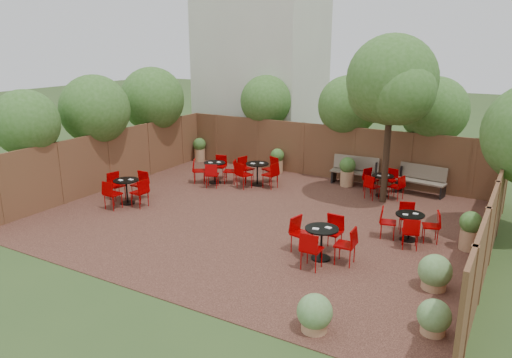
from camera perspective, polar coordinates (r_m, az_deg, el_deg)
The scene contains 13 objects.
ground at distance 14.17m, azimuth 0.58°, elevation -4.63°, with size 80.00×80.00×0.00m, color #354F23.
courtyard_paving at distance 14.17m, azimuth 0.58°, elevation -4.59°, with size 12.00×10.00×0.02m, color #341D15.
fence_back at distance 18.23m, azimuth 8.36°, elevation 3.19°, with size 12.00×0.08×2.00m, color #50331D.
fence_left at distance 17.49m, azimuth -16.79°, elevation 2.12°, with size 0.08×10.00×2.00m, color #50331D.
fence_right at distance 12.23m, azimuth 25.96°, elevation -4.75°, with size 0.08×10.00×2.00m, color #50331D.
neighbour_building at distance 22.46m, azimuth 0.67°, elevation 13.49°, with size 5.00×4.00×8.00m, color beige.
overhang_foliage at distance 16.50m, azimuth 1.63°, elevation 8.02°, with size 15.74×10.44×2.58m.
courtyard_tree at distance 15.31m, azimuth 15.56°, elevation 10.55°, with size 2.83×2.74×5.18m.
park_bench_left at distance 17.61m, azimuth 11.47°, elevation 1.02°, with size 1.65×0.62×1.00m.
park_bench_right at distance 17.05m, azimuth 18.83°, elevation -0.07°, with size 1.63×0.71×0.98m.
bistro_tables at distance 15.00m, azimuth 1.58°, elevation -1.59°, with size 9.93×7.02×0.91m.
planters at distance 17.15m, azimuth 5.92°, elevation 0.92°, with size 11.70×4.59×1.03m.
low_shrubs at distance 9.77m, azimuth 16.23°, elevation -13.06°, with size 2.45×3.30×0.74m.
Camera 1 is at (6.52, -11.54, 5.00)m, focal length 34.12 mm.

